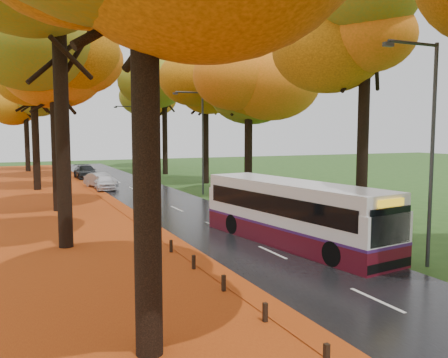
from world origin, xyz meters
TOP-DOWN VIEW (x-y plane):
  - road at (0.00, 25.00)m, footprint 6.50×90.00m
  - centre_line at (0.00, 25.00)m, footprint 0.12×90.00m
  - leaf_verge at (-9.00, 25.00)m, footprint 12.00×90.00m
  - leaf_drift at (-3.05, 25.00)m, footprint 0.90×90.00m
  - trees_left at (-7.18, 27.06)m, footprint 9.20×74.00m
  - trees_right at (7.19, 26.91)m, footprint 9.30×74.20m
  - bollard_row at (-3.70, 4.70)m, footprint 0.11×23.51m
  - streetlamp_near at (3.95, 8.00)m, footprint 2.45×0.18m
  - streetlamp_mid at (3.95, 30.00)m, footprint 2.45×0.18m
  - streetlamp_far at (3.95, 52.00)m, footprint 2.45×0.18m
  - bus at (1.56, 12.93)m, footprint 3.76×10.53m
  - car_white at (-2.35, 35.96)m, footprint 1.76×3.85m
  - car_silver at (-2.35, 37.78)m, footprint 2.51×4.13m
  - car_dark at (-2.35, 46.76)m, footprint 2.12×4.88m

SIDE VIEW (x-z plane):
  - leaf_verge at x=-9.00m, z-range 0.00..0.02m
  - road at x=0.00m, z-range 0.00..0.04m
  - leaf_drift at x=-3.05m, z-range 0.04..0.05m
  - centre_line at x=0.00m, z-range 0.04..0.05m
  - bollard_row at x=-3.70m, z-range 0.00..0.52m
  - car_white at x=-2.35m, z-range 0.04..1.32m
  - car_silver at x=-2.35m, z-range 0.04..1.32m
  - car_dark at x=-2.35m, z-range 0.04..1.44m
  - bus at x=1.56m, z-range 0.10..2.82m
  - streetlamp_near at x=3.95m, z-range 0.71..8.71m
  - streetlamp_mid at x=3.95m, z-range 0.71..8.71m
  - streetlamp_far at x=3.95m, z-range 0.71..8.71m
  - trees_left at x=-7.18m, z-range 2.59..16.48m
  - trees_right at x=7.19m, z-range 2.71..16.67m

